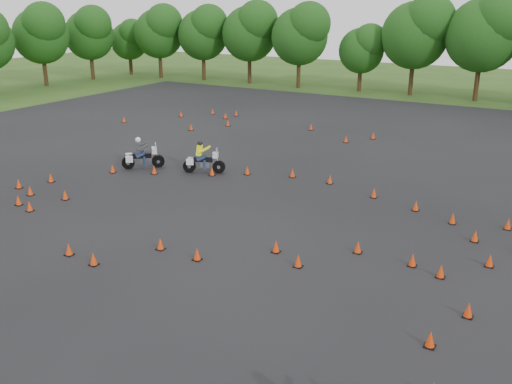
{
  "coord_description": "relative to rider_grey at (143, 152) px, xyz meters",
  "views": [
    {
      "loc": [
        11.42,
        -15.94,
        8.95
      ],
      "look_at": [
        0.0,
        4.0,
        1.2
      ],
      "focal_mm": 40.0,
      "sensor_mm": 36.0,
      "label": 1
    }
  ],
  "objects": [
    {
      "name": "rider_yellow",
      "position": [
        3.51,
        0.91,
        -0.02
      ],
      "size": [
        2.4,
        1.62,
        1.79
      ],
      "primitive_type": null,
      "rotation": [
        0.0,
        0.0,
        0.43
      ],
      "color": "#F9FF16",
      "rests_on": "ground"
    },
    {
      "name": "ground",
      "position": [
        9.36,
        -7.62,
        -0.92
      ],
      "size": [
        140.0,
        140.0,
        0.0
      ],
      "primitive_type": "plane",
      "color": "#2D5119",
      "rests_on": "ground"
    },
    {
      "name": "treeline",
      "position": [
        12.57,
        27.18,
        3.79
      ],
      "size": [
        87.14,
        32.36,
        10.96
      ],
      "color": "#1B4714",
      "rests_on": "ground"
    },
    {
      "name": "rider_grey",
      "position": [
        0.0,
        0.0,
        0.0
      ],
      "size": [
        2.25,
        2.1,
        1.82
      ],
      "primitive_type": null,
      "rotation": [
        0.0,
        0.0,
        0.72
      ],
      "color": "#37393E",
      "rests_on": "ground"
    },
    {
      "name": "asphalt_pad",
      "position": [
        9.36,
        -1.62,
        -0.91
      ],
      "size": [
        62.0,
        62.0,
        0.0
      ],
      "primitive_type": "plane",
      "color": "black",
      "rests_on": "ground"
    },
    {
      "name": "traffic_cones",
      "position": [
        9.29,
        -2.06,
        -0.69
      ],
      "size": [
        36.0,
        33.35,
        0.45
      ],
      "color": "red",
      "rests_on": "asphalt_pad"
    }
  ]
}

